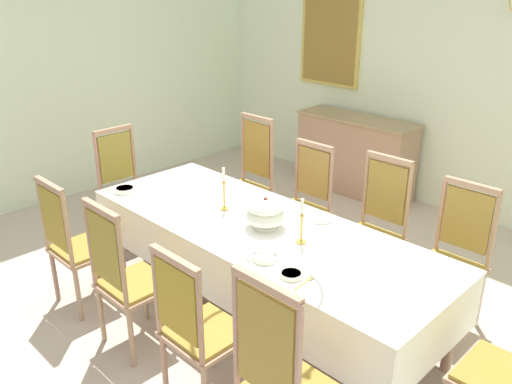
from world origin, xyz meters
TOP-DOWN VIEW (x-y plane):
  - ground at (0.00, 0.00)m, footprint 6.49×5.64m
  - back_wall at (0.00, 2.86)m, footprint 6.49×0.08m
  - left_wall at (-3.28, 0.00)m, footprint 0.08×5.64m
  - dining_table at (0.00, -0.03)m, footprint 2.83×1.01m
  - tablecloth at (0.00, -0.03)m, footprint 2.85×1.03m
  - chair_south_a at (-1.06, -0.94)m, footprint 0.44×0.42m
  - chair_north_a at (-1.06, 0.89)m, footprint 0.44×0.42m
  - chair_south_b at (-0.35, -0.94)m, footprint 0.44×0.42m
  - chair_north_b at (-0.35, 0.88)m, footprint 0.44×0.42m
  - chair_south_c at (0.39, -0.94)m, footprint 0.44×0.42m
  - chair_north_c at (0.39, 0.88)m, footprint 0.44×0.42m
  - chair_south_d at (1.05, -0.95)m, footprint 0.44×0.42m
  - chair_north_d at (1.05, 0.88)m, footprint 0.44×0.42m
  - chair_head_west at (-1.82, -0.03)m, footprint 0.42×0.44m
  - soup_tureen at (0.05, -0.03)m, footprint 0.30×0.30m
  - candlestick_west at (-0.38, -0.03)m, footprint 0.07×0.07m
  - candlestick_east at (0.38, -0.03)m, footprint 0.07×0.07m
  - bowl_near_left at (-1.24, -0.37)m, footprint 0.17×0.17m
  - bowl_near_right at (0.62, -0.40)m, footprint 0.15×0.15m
  - bowl_far_left at (0.38, -0.37)m, footprint 0.15×0.15m
  - bowl_far_right at (0.26, 0.35)m, footprint 0.16×0.16m
  - spoon_primary at (-1.35, -0.35)m, footprint 0.05×0.18m
  - spoon_secondary at (0.72, -0.37)m, footprint 0.03×0.18m
  - sideboard at (-0.96, 2.54)m, footprint 1.44×0.48m
  - framed_painting at (-1.60, 2.79)m, footprint 0.86×0.05m

SIDE VIEW (x-z plane):
  - ground at x=0.00m, z-range -0.04..0.00m
  - sideboard at x=-0.96m, z-range 0.00..0.91m
  - chair_south_c at x=0.39m, z-range 0.02..1.06m
  - chair_north_b at x=-0.35m, z-range 0.01..1.07m
  - chair_south_a at x=-1.06m, z-range 0.01..1.08m
  - chair_north_d at x=1.05m, z-range 0.01..1.08m
  - chair_head_west at x=-1.82m, z-range 0.01..1.10m
  - chair_south_b at x=-0.35m, z-range 0.01..1.11m
  - chair_north_c at x=0.39m, z-range 0.01..1.12m
  - chair_north_a at x=-1.06m, z-range 0.00..1.17m
  - chair_south_d at x=1.05m, z-range -0.01..1.18m
  - tablecloth at x=0.00m, z-range 0.44..0.83m
  - dining_table at x=0.00m, z-range 0.30..1.04m
  - spoon_primary at x=-1.35m, z-range 0.74..0.75m
  - spoon_secondary at x=0.72m, z-range 0.74..0.75m
  - bowl_near_right at x=0.62m, z-range 0.74..0.77m
  - bowl_far_left at x=0.38m, z-range 0.74..0.78m
  - bowl_far_right at x=0.26m, z-range 0.74..0.78m
  - bowl_near_left at x=-1.24m, z-range 0.74..0.78m
  - soup_tureen at x=0.05m, z-range 0.74..0.97m
  - candlestick_east at x=0.38m, z-range 0.71..1.02m
  - candlestick_west at x=-0.38m, z-range 0.71..1.05m
  - back_wall at x=0.00m, z-range 0.00..3.27m
  - left_wall at x=-3.28m, z-range 0.00..3.27m
  - framed_painting at x=-1.60m, z-range 1.16..2.25m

